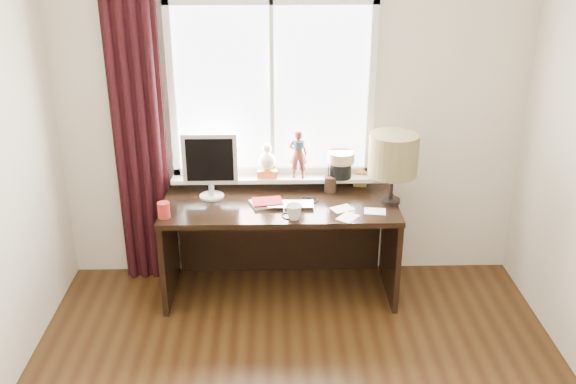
{
  "coord_description": "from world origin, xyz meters",
  "views": [
    {
      "loc": [
        -0.14,
        -2.6,
        2.66
      ],
      "look_at": [
        -0.05,
        1.25,
        1.0
      ],
      "focal_mm": 40.0,
      "sensor_mm": 36.0,
      "label": 1
    }
  ],
  "objects_px": {
    "monitor": "(210,162)",
    "table_lamp": "(393,156)",
    "mug": "(294,212)",
    "desk": "(280,227)",
    "laptop": "(291,205)",
    "red_cup": "(164,210)"
  },
  "relations": [
    {
      "from": "laptop",
      "to": "monitor",
      "type": "xyz_separation_m",
      "value": [
        -0.58,
        0.18,
        0.26
      ]
    },
    {
      "from": "desk",
      "to": "monitor",
      "type": "bearing_deg",
      "value": 177.79
    },
    {
      "from": "laptop",
      "to": "table_lamp",
      "type": "bearing_deg",
      "value": 4.62
    },
    {
      "from": "desk",
      "to": "table_lamp",
      "type": "xyz_separation_m",
      "value": [
        0.8,
        -0.11,
        0.61
      ]
    },
    {
      "from": "desk",
      "to": "monitor",
      "type": "distance_m",
      "value": 0.72
    },
    {
      "from": "monitor",
      "to": "laptop",
      "type": "bearing_deg",
      "value": -17.45
    },
    {
      "from": "laptop",
      "to": "monitor",
      "type": "distance_m",
      "value": 0.66
    },
    {
      "from": "laptop",
      "to": "mug",
      "type": "relative_size",
      "value": 2.99
    },
    {
      "from": "laptop",
      "to": "red_cup",
      "type": "xyz_separation_m",
      "value": [
        -0.88,
        -0.16,
        0.04
      ]
    },
    {
      "from": "table_lamp",
      "to": "monitor",
      "type": "bearing_deg",
      "value": 174.33
    },
    {
      "from": "table_lamp",
      "to": "red_cup",
      "type": "bearing_deg",
      "value": -172.53
    },
    {
      "from": "mug",
      "to": "monitor",
      "type": "xyz_separation_m",
      "value": [
        -0.59,
        0.38,
        0.22
      ]
    },
    {
      "from": "monitor",
      "to": "table_lamp",
      "type": "xyz_separation_m",
      "value": [
        1.3,
        -0.13,
        0.09
      ]
    },
    {
      "from": "mug",
      "to": "table_lamp",
      "type": "height_order",
      "value": "table_lamp"
    },
    {
      "from": "laptop",
      "to": "red_cup",
      "type": "bearing_deg",
      "value": -169.49
    },
    {
      "from": "red_cup",
      "to": "table_lamp",
      "type": "relative_size",
      "value": 0.21
    },
    {
      "from": "red_cup",
      "to": "laptop",
      "type": "bearing_deg",
      "value": 10.11
    },
    {
      "from": "monitor",
      "to": "table_lamp",
      "type": "height_order",
      "value": "table_lamp"
    },
    {
      "from": "monitor",
      "to": "table_lamp",
      "type": "distance_m",
      "value": 1.31
    },
    {
      "from": "monitor",
      "to": "mug",
      "type": "bearing_deg",
      "value": -32.85
    },
    {
      "from": "mug",
      "to": "monitor",
      "type": "relative_size",
      "value": 0.23
    },
    {
      "from": "laptop",
      "to": "table_lamp",
      "type": "distance_m",
      "value": 0.8
    }
  ]
}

